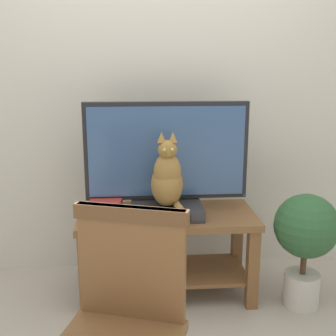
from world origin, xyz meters
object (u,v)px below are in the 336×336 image
(tv, at_px, (167,154))
(book_stack, at_px, (106,207))
(potted_plant, at_px, (306,236))
(media_box, at_px, (167,211))
(tv_stand, at_px, (167,239))
(cat, at_px, (167,178))
(wooden_chair, at_px, (123,316))

(tv, bearing_deg, book_stack, -172.84)
(tv, relative_size, potted_plant, 1.42)
(media_box, height_order, book_stack, book_stack)
(tv_stand, bearing_deg, media_box, -96.71)
(tv_stand, distance_m, potted_plant, 0.86)
(cat, height_order, potted_plant, cat)
(tv, height_order, book_stack, tv)
(book_stack, bearing_deg, cat, -13.95)
(tv_stand, distance_m, media_box, 0.22)
(cat, distance_m, potted_plant, 0.91)
(wooden_chair, distance_m, potted_plant, 1.41)
(tv_stand, bearing_deg, book_stack, 176.71)
(wooden_chair, height_order, potted_plant, wooden_chair)
(tv_stand, distance_m, cat, 0.43)
(media_box, xyz_separation_m, potted_plant, (0.83, -0.15, -0.13))
(tv_stand, xyz_separation_m, potted_plant, (0.83, -0.20, 0.08))
(tv_stand, relative_size, book_stack, 4.84)
(tv, relative_size, book_stack, 4.46)
(media_box, bearing_deg, book_stack, 167.91)
(tv, bearing_deg, media_box, -93.07)
(tv, relative_size, media_box, 2.35)
(tv_stand, relative_size, media_box, 2.54)
(book_stack, relative_size, potted_plant, 0.32)
(tv_stand, height_order, media_box, media_box)
(cat, bearing_deg, tv_stand, 85.34)
(wooden_chair, relative_size, book_stack, 4.11)
(tv_stand, bearing_deg, tv, 89.98)
(cat, bearing_deg, book_stack, 166.05)
(media_box, xyz_separation_m, book_stack, (-0.38, 0.08, 0.01))
(media_box, bearing_deg, potted_plant, -9.87)
(cat, relative_size, potted_plant, 0.64)
(book_stack, distance_m, potted_plant, 1.24)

